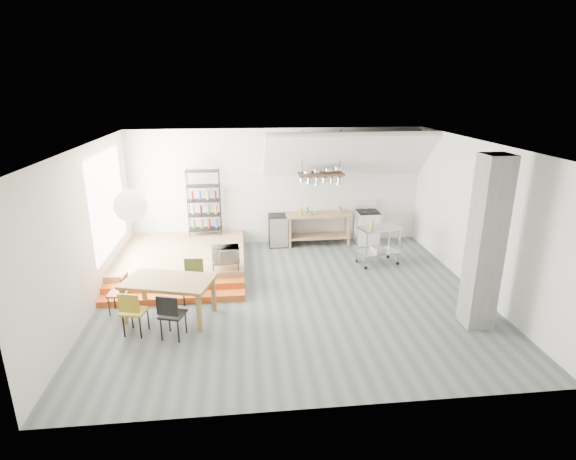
{
  "coord_description": "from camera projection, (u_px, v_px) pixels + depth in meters",
  "views": [
    {
      "loc": [
        -1.01,
        -8.61,
        4.31
      ],
      "look_at": [
        -0.0,
        0.8,
        1.23
      ],
      "focal_mm": 28.0,
      "sensor_mm": 36.0,
      "label": 1
    }
  ],
  "objects": [
    {
      "name": "chair_red",
      "position": [
        121.0,
        290.0,
        8.76
      ],
      "size": [
        0.39,
        0.39,
        0.79
      ],
      "rotation": [
        0.0,
        0.0,
        -1.66
      ],
      "color": "#B33719",
      "rests_on": "ground"
    },
    {
      "name": "chair_olive",
      "position": [
        193.0,
        277.0,
        9.23
      ],
      "size": [
        0.45,
        0.45,
        0.9
      ],
      "rotation": [
        0.0,
        0.0,
        -0.11
      ],
      "color": "#56602D",
      "rests_on": "ground"
    },
    {
      "name": "dining_table",
      "position": [
        168.0,
        284.0,
        8.51
      ],
      "size": [
        1.84,
        1.35,
        0.78
      ],
      "rotation": [
        0.0,
        0.0,
        -0.28
      ],
      "color": "brown",
      "rests_on": "ground"
    },
    {
      "name": "bowl",
      "position": [
        312.0,
        213.0,
        12.31
      ],
      "size": [
        0.28,
        0.28,
        0.05
      ],
      "primitive_type": "imported",
      "rotation": [
        0.0,
        0.0,
        -0.39
      ],
      "color": "silver",
      "rests_on": "kitchen_counter"
    },
    {
      "name": "concrete_column",
      "position": [
        486.0,
        244.0,
        8.0
      ],
      "size": [
        0.5,
        0.5,
        3.2
      ],
      "primitive_type": "cube",
      "color": "slate",
      "rests_on": "ground"
    },
    {
      "name": "chair_mustard",
      "position": [
        133.0,
        310.0,
        7.93
      ],
      "size": [
        0.48,
        0.48,
        0.86
      ],
      "rotation": [
        0.0,
        0.0,
        2.89
      ],
      "color": "#A68A1C",
      "rests_on": "ground"
    },
    {
      "name": "wire_shelving",
      "position": [
        204.0,
        201.0,
        11.99
      ],
      "size": [
        0.88,
        0.38,
        1.8
      ],
      "color": "black",
      "rests_on": "platform"
    },
    {
      "name": "step_lower",
      "position": [
        173.0,
        298.0,
        9.35
      ],
      "size": [
        3.0,
        0.35,
        0.13
      ],
      "primitive_type": "cube",
      "color": "#D25618",
      "rests_on": "ground"
    },
    {
      "name": "chair_black",
      "position": [
        171.0,
        313.0,
        7.81
      ],
      "size": [
        0.5,
        0.5,
        0.87
      ],
      "rotation": [
        0.0,
        0.0,
        2.84
      ],
      "color": "black",
      "rests_on": "ground"
    },
    {
      "name": "floor",
      "position": [
        292.0,
        296.0,
        9.58
      ],
      "size": [
        8.0,
        8.0,
        0.0
      ],
      "primitive_type": "plane",
      "color": "#4F595B",
      "rests_on": "ground"
    },
    {
      "name": "microwave",
      "position": [
        225.0,
        254.0,
        9.92
      ],
      "size": [
        0.62,
        0.44,
        0.33
      ],
      "primitive_type": "imported",
      "rotation": [
        0.0,
        0.0,
        0.07
      ],
      "color": "beige",
      "rests_on": "microwave_shelf"
    },
    {
      "name": "wall_back",
      "position": [
        278.0,
        187.0,
        12.39
      ],
      "size": [
        8.0,
        0.04,
        3.2
      ],
      "primitive_type": "cube",
      "color": "silver",
      "rests_on": "ground"
    },
    {
      "name": "mini_fridge",
      "position": [
        278.0,
        230.0,
        12.46
      ],
      "size": [
        0.52,
        0.52,
        0.89
      ],
      "primitive_type": "cube",
      "color": "black",
      "rests_on": "ground"
    },
    {
      "name": "step_upper",
      "position": [
        175.0,
        288.0,
        9.66
      ],
      "size": [
        3.0,
        0.35,
        0.27
      ],
      "primitive_type": "cube",
      "color": "#D25618",
      "rests_on": "ground"
    },
    {
      "name": "pot_rack",
      "position": [
        322.0,
        177.0,
        11.85
      ],
      "size": [
        1.2,
        0.5,
        1.43
      ],
      "color": "#3C2818",
      "rests_on": "ceiling"
    },
    {
      "name": "kitchen_counter",
      "position": [
        318.0,
        223.0,
        12.47
      ],
      "size": [
        1.8,
        0.6,
        0.91
      ],
      "color": "olive",
      "rests_on": "ground"
    },
    {
      "name": "wall_left",
      "position": [
        87.0,
        231.0,
        8.68
      ],
      "size": [
        0.04,
        7.0,
        3.2
      ],
      "primitive_type": "cube",
      "color": "silver",
      "rests_on": "ground"
    },
    {
      "name": "ceiling",
      "position": [
        293.0,
        145.0,
        8.59
      ],
      "size": [
        8.0,
        7.0,
        0.02
      ],
      "primitive_type": "cube",
      "color": "white",
      "rests_on": "wall_back"
    },
    {
      "name": "slope_ceiling",
      "position": [
        348.0,
        155.0,
        11.71
      ],
      "size": [
        4.4,
        1.44,
        1.32
      ],
      "primitive_type": "cube",
      "rotation": [
        -0.73,
        0.0,
        0.0
      ],
      "color": "white",
      "rests_on": "wall_back"
    },
    {
      "name": "window_pane",
      "position": [
        108.0,
        202.0,
        10.04
      ],
      "size": [
        0.02,
        2.5,
        2.2
      ],
      "primitive_type": "cube",
      "color": "white",
      "rests_on": "wall_left"
    },
    {
      "name": "wall_right",
      "position": [
        480.0,
        219.0,
        9.49
      ],
      "size": [
        0.04,
        7.0,
        3.2
      ],
      "primitive_type": "cube",
      "color": "silver",
      "rests_on": "ground"
    },
    {
      "name": "microwave_shelf",
      "position": [
        226.0,
        262.0,
        9.98
      ],
      "size": [
        0.6,
        0.4,
        0.16
      ],
      "color": "olive",
      "rests_on": "platform"
    },
    {
      "name": "platform",
      "position": [
        183.0,
        258.0,
        11.15
      ],
      "size": [
        3.0,
        3.0,
        0.4
      ],
      "primitive_type": "cube",
      "color": "olive",
      "rests_on": "ground"
    },
    {
      "name": "stove",
      "position": [
        367.0,
        227.0,
        12.67
      ],
      "size": [
        0.6,
        0.6,
        1.18
      ],
      "color": "white",
      "rests_on": "ground"
    },
    {
      "name": "paper_lantern",
      "position": [
        131.0,
        206.0,
        8.15
      ],
      "size": [
        0.6,
        0.6,
        0.6
      ],
      "primitive_type": "sphere",
      "color": "white",
      "rests_on": "ceiling"
    },
    {
      "name": "rolling_cart",
      "position": [
        379.0,
        240.0,
        11.12
      ],
      "size": [
        1.07,
        0.75,
        0.97
      ],
      "rotation": [
        0.0,
        0.0,
        0.22
      ],
      "color": "silver",
      "rests_on": "ground"
    }
  ]
}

